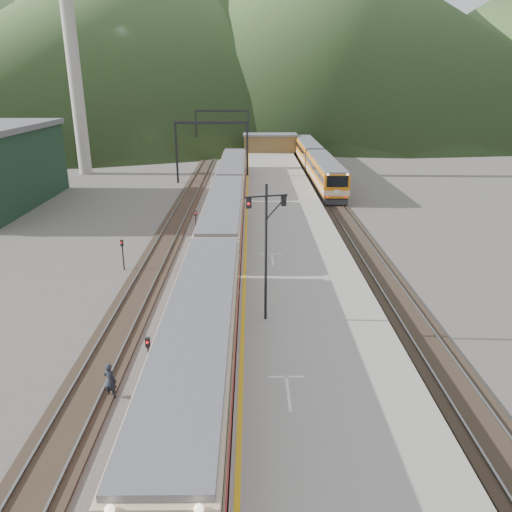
{
  "coord_description": "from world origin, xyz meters",
  "views": [
    {
      "loc": [
        2.32,
        -11.31,
        13.14
      ],
      "look_at": [
        2.61,
        19.99,
        2.0
      ],
      "focal_mm": 35.0,
      "sensor_mm": 36.0,
      "label": 1
    }
  ],
  "objects_px": {
    "second_train": "(315,162)",
    "signal_mast": "(266,240)",
    "worker": "(110,381)",
    "main_train": "(224,217)"
  },
  "relations": [
    {
      "from": "second_train",
      "to": "worker",
      "type": "relative_size",
      "value": 23.15
    },
    {
      "from": "second_train",
      "to": "signal_mast",
      "type": "bearing_deg",
      "value": -100.08
    },
    {
      "from": "worker",
      "to": "main_train",
      "type": "bearing_deg",
      "value": -80.89
    },
    {
      "from": "second_train",
      "to": "main_train",
      "type": "bearing_deg",
      "value": -110.47
    },
    {
      "from": "main_train",
      "to": "worker",
      "type": "xyz_separation_m",
      "value": [
        -3.83,
        -22.23,
        -1.3
      ]
    },
    {
      "from": "main_train",
      "to": "signal_mast",
      "type": "distance_m",
      "value": 17.32
    },
    {
      "from": "signal_mast",
      "to": "worker",
      "type": "distance_m",
      "value": 9.95
    },
    {
      "from": "second_train",
      "to": "worker",
      "type": "xyz_separation_m",
      "value": [
        -15.33,
        -53.03,
        -1.11
      ]
    },
    {
      "from": "signal_mast",
      "to": "main_train",
      "type": "bearing_deg",
      "value": 100.34
    },
    {
      "from": "second_train",
      "to": "signal_mast",
      "type": "xyz_separation_m",
      "value": [
        -8.45,
        -47.53,
        3.51
      ]
    }
  ]
}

